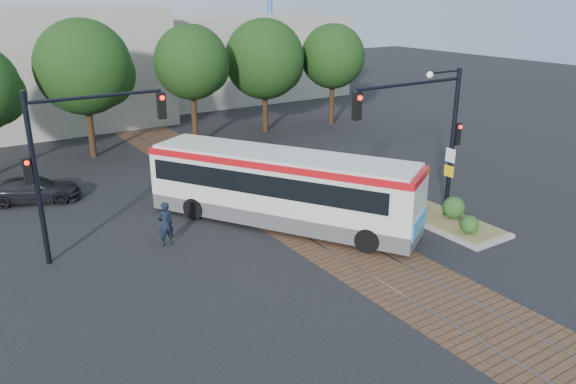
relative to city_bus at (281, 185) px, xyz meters
name	(u,v)px	position (x,y,z in m)	size (l,w,h in m)	color
ground	(336,241)	(0.84, -2.57, -1.66)	(120.00, 120.00, 0.00)	black
trackbed	(279,209)	(0.84, 1.43, -1.65)	(3.60, 40.00, 0.02)	brown
tree_row	(184,65)	(2.05, 13.85, 3.19)	(26.40, 5.60, 7.67)	#382314
warehouses	(98,64)	(0.31, 26.18, 2.16)	(40.00, 13.00, 8.00)	#ADA899
city_bus	(281,185)	(0.00, 0.00, 0.00)	(7.80, 10.67, 2.97)	#4C4C4F
traffic_island	(442,214)	(5.66, -3.46, -1.33)	(2.20, 5.20, 1.13)	gray
signal_pole_main	(432,125)	(4.70, -3.37, 2.50)	(5.49, 0.46, 6.00)	black
signal_pole_left	(69,151)	(-7.53, 1.43, 2.21)	(4.99, 0.34, 6.00)	black
officer	(165,224)	(-4.66, 0.60, -0.80)	(0.62, 0.41, 1.70)	black
parked_car	(33,189)	(-7.91, 8.26, -1.07)	(1.64, 4.02, 1.17)	black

